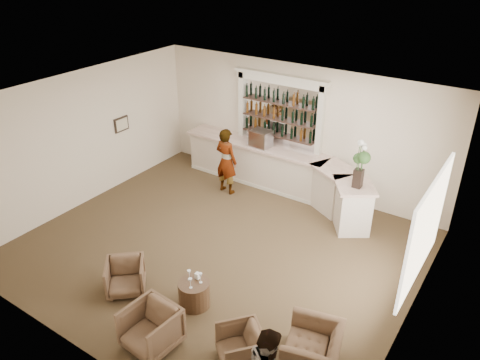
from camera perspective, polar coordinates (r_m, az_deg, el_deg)
name	(u,v)px	position (r m, az deg, el deg)	size (l,w,h in m)	color
ground	(218,249)	(10.27, -2.72, -8.34)	(8.00, 8.00, 0.00)	#4F3C27
room_shell	(242,140)	(9.54, 0.29, 4.90)	(8.04, 7.02, 3.32)	beige
bar_counter	(280,172)	(12.21, 4.95, 1.00)	(5.72, 1.80, 1.14)	beige
back_bar_alcove	(279,112)	(12.13, 4.80, 8.31)	(2.64, 0.25, 3.00)	white
cocktail_table	(194,294)	(8.79, -5.60, -13.63)	(0.58, 0.58, 0.50)	#4D3121
sommelier	(226,161)	(12.04, -1.69, 2.33)	(0.64, 0.42, 1.77)	gray
armchair_left	(125,277)	(9.25, -13.79, -11.37)	(0.70, 0.72, 0.65)	brown
armchair_center	(151,328)	(8.08, -10.81, -17.34)	(0.80, 0.83, 0.75)	brown
armchair_right	(240,346)	(7.77, 0.06, -19.62)	(0.67, 0.69, 0.63)	brown
armchair_far	(313,348)	(7.83, 8.85, -19.60)	(0.99, 0.86, 0.64)	brown
espresso_machine	(261,139)	(12.16, 2.57, 5.05)	(0.51, 0.43, 0.45)	#BBBBC0
flower_vase	(360,161)	(10.29, 14.46, 2.28)	(0.30, 0.30, 1.12)	black
wine_glass_bar_left	(248,139)	(12.41, 0.97, 4.96)	(0.07, 0.07, 0.21)	white
wine_glass_bar_right	(261,143)	(12.22, 2.59, 4.57)	(0.07, 0.07, 0.21)	white
wine_glass_tbl_a	(189,275)	(8.64, -6.21, -11.44)	(0.07, 0.07, 0.21)	white
wine_glass_tbl_b	(201,278)	(8.55, -4.83, -11.81)	(0.07, 0.07, 0.21)	white
wine_glass_tbl_c	(190,283)	(8.46, -6.06, -12.39)	(0.07, 0.07, 0.21)	white
napkin_holder	(197,276)	(8.68, -5.21, -11.54)	(0.08, 0.08, 0.12)	white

